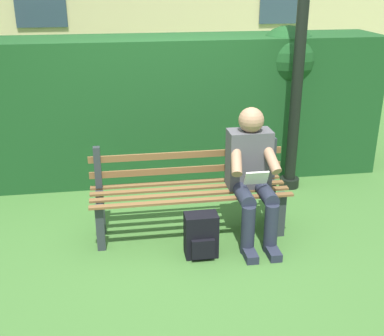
{
  "coord_description": "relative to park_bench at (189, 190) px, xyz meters",
  "views": [
    {
      "loc": [
        0.6,
        3.91,
        2.23
      ],
      "look_at": [
        0.0,
        0.1,
        0.69
      ],
      "focal_mm": 45.92,
      "sensor_mm": 36.0,
      "label": 1
    }
  ],
  "objects": [
    {
      "name": "hedge_backdrop",
      "position": [
        0.28,
        -1.45,
        0.42
      ],
      "size": [
        5.38,
        0.85,
        1.7
      ],
      "color": "#19471E",
      "rests_on": "ground"
    },
    {
      "name": "backpack",
      "position": [
        -0.03,
        0.43,
        -0.22
      ],
      "size": [
        0.27,
        0.24,
        0.38
      ],
      "color": "black",
      "rests_on": "ground"
    },
    {
      "name": "person_seated",
      "position": [
        -0.53,
        0.16,
        0.21
      ],
      "size": [
        0.44,
        0.73,
        1.17
      ],
      "color": "#4C4C51",
      "rests_on": "ground"
    },
    {
      "name": "ground",
      "position": [
        0.0,
        0.06,
        -0.41
      ],
      "size": [
        60.0,
        60.0,
        0.0
      ],
      "primitive_type": "plane",
      "color": "#3D6B2D"
    },
    {
      "name": "park_bench",
      "position": [
        0.0,
        0.0,
        0.0
      ],
      "size": [
        1.76,
        0.46,
        0.82
      ],
      "color": "#2D3338",
      "rests_on": "ground"
    }
  ]
}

